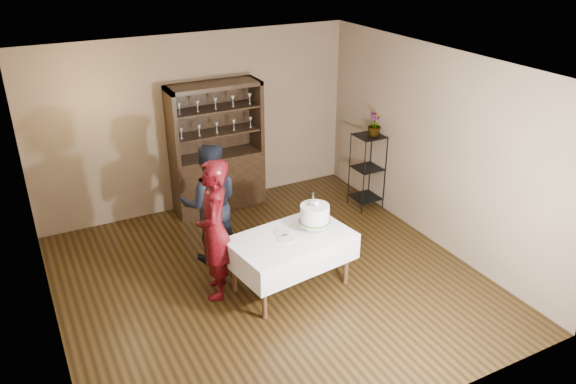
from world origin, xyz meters
name	(u,v)px	position (x,y,z in m)	size (l,w,h in m)	color
floor	(270,280)	(0.00, 0.00, 0.00)	(5.00, 5.00, 0.00)	black
ceiling	(267,68)	(0.00, 0.00, 2.70)	(5.00, 5.00, 0.00)	white
back_wall	(197,123)	(0.00, 2.50, 1.35)	(5.00, 0.02, 2.70)	brown
wall_left	(38,233)	(-2.50, 0.00, 1.35)	(0.02, 5.00, 2.70)	brown
wall_right	(435,148)	(2.50, 0.00, 1.35)	(0.02, 5.00, 2.70)	brown
china_hutch	(218,168)	(0.20, 2.25, 0.66)	(1.40, 0.48, 2.00)	black
plant_etagere	(367,168)	(2.28, 1.20, 0.65)	(0.42, 0.42, 1.20)	black
cake_table	(291,249)	(0.17, -0.24, 0.55)	(1.54, 1.07, 0.71)	white
woman	(214,230)	(-0.67, 0.07, 0.87)	(0.63, 0.42, 1.74)	#330405
man	(210,204)	(-0.44, 0.85, 0.81)	(0.79, 0.62, 1.63)	black
cake	(315,215)	(0.49, -0.24, 0.93)	(0.39, 0.39, 0.54)	beige
plate_near	(286,239)	(0.09, -0.27, 0.72)	(0.19, 0.19, 0.01)	beige
plate_far	(283,232)	(0.13, -0.11, 0.72)	(0.20, 0.20, 0.01)	beige
potted_plant	(374,125)	(2.33, 1.15, 1.37)	(0.20, 0.20, 0.36)	#507336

